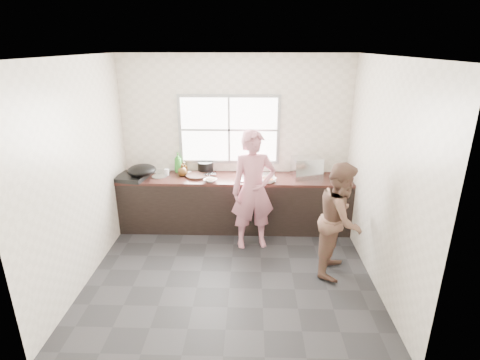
{
  "coord_description": "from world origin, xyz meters",
  "views": [
    {
      "loc": [
        0.25,
        -4.21,
        2.83
      ],
      "look_at": [
        0.1,
        0.65,
        1.05
      ],
      "focal_mm": 28.0,
      "sensor_mm": 36.0,
      "label": 1
    }
  ],
  "objects_px": {
    "person_side": "(340,219)",
    "black_pot": "(205,167)",
    "bowl_held": "(267,179)",
    "glass_jar": "(167,172)",
    "bottle_green": "(178,162)",
    "bottle_brown_tall": "(184,168)",
    "wok": "(142,170)",
    "pot_lid_right": "(162,171)",
    "plate_food": "(187,173)",
    "bowl_crabs": "(269,181)",
    "cutting_board": "(197,176)",
    "pot_lid_left": "(160,176)",
    "woman": "(253,194)",
    "bottle_brown_short": "(182,170)",
    "bowl_mince": "(210,180)",
    "burner": "(132,177)",
    "dish_rack": "(307,167)"
  },
  "relations": [
    {
      "from": "cutting_board",
      "to": "glass_jar",
      "type": "distance_m",
      "value": 0.5
    },
    {
      "from": "bottle_brown_tall",
      "to": "glass_jar",
      "type": "bearing_deg",
      "value": -161.51
    },
    {
      "from": "plate_food",
      "to": "pot_lid_left",
      "type": "distance_m",
      "value": 0.43
    },
    {
      "from": "woman",
      "to": "wok",
      "type": "bearing_deg",
      "value": 153.81
    },
    {
      "from": "glass_jar",
      "to": "dish_rack",
      "type": "xyz_separation_m",
      "value": [
        2.2,
        -0.03,
        0.11
      ]
    },
    {
      "from": "bottle_green",
      "to": "pot_lid_right",
      "type": "height_order",
      "value": "bottle_green"
    },
    {
      "from": "wok",
      "to": "pot_lid_right",
      "type": "distance_m",
      "value": 0.43
    },
    {
      "from": "bottle_green",
      "to": "burner",
      "type": "xyz_separation_m",
      "value": [
        -0.66,
        -0.36,
        -0.13
      ]
    },
    {
      "from": "bowl_held",
      "to": "person_side",
      "type": "bearing_deg",
      "value": -49.01
    },
    {
      "from": "dish_rack",
      "to": "black_pot",
      "type": "bearing_deg",
      "value": 162.21
    },
    {
      "from": "bowl_crabs",
      "to": "pot_lid_right",
      "type": "bearing_deg",
      "value": 165.7
    },
    {
      "from": "plate_food",
      "to": "bottle_brown_short",
      "type": "relative_size",
      "value": 1.15
    },
    {
      "from": "cutting_board",
      "to": "bottle_brown_short",
      "type": "xyz_separation_m",
      "value": [
        -0.24,
        0.04,
        0.07
      ]
    },
    {
      "from": "woman",
      "to": "dish_rack",
      "type": "bearing_deg",
      "value": 24.97
    },
    {
      "from": "bowl_held",
      "to": "plate_food",
      "type": "bearing_deg",
      "value": 166.14
    },
    {
      "from": "black_pot",
      "to": "bottle_brown_tall",
      "type": "relative_size",
      "value": 1.37
    },
    {
      "from": "woman",
      "to": "burner",
      "type": "xyz_separation_m",
      "value": [
        -1.87,
        0.44,
        0.08
      ]
    },
    {
      "from": "black_pot",
      "to": "bottle_brown_tall",
      "type": "height_order",
      "value": "bottle_brown_tall"
    },
    {
      "from": "person_side",
      "to": "bowl_held",
      "type": "distance_m",
      "value": 1.37
    },
    {
      "from": "person_side",
      "to": "bottle_brown_tall",
      "type": "height_order",
      "value": "person_side"
    },
    {
      "from": "glass_jar",
      "to": "bottle_brown_tall",
      "type": "bearing_deg",
      "value": 18.49
    },
    {
      "from": "person_side",
      "to": "plate_food",
      "type": "bearing_deg",
      "value": 79.39
    },
    {
      "from": "glass_jar",
      "to": "wok",
      "type": "bearing_deg",
      "value": -152.38
    },
    {
      "from": "woman",
      "to": "bowl_held",
      "type": "distance_m",
      "value": 0.45
    },
    {
      "from": "bottle_brown_tall",
      "to": "burner",
      "type": "relative_size",
      "value": 0.42
    },
    {
      "from": "black_pot",
      "to": "plate_food",
      "type": "bearing_deg",
      "value": -162.06
    },
    {
      "from": "bottle_brown_short",
      "to": "wok",
      "type": "distance_m",
      "value": 0.62
    },
    {
      "from": "bowl_mince",
      "to": "bowl_crabs",
      "type": "height_order",
      "value": "bowl_crabs"
    },
    {
      "from": "bowl_crabs",
      "to": "black_pot",
      "type": "bearing_deg",
      "value": 156.38
    },
    {
      "from": "bottle_brown_tall",
      "to": "bottle_brown_short",
      "type": "xyz_separation_m",
      "value": [
        -0.01,
        -0.11,
        0.0
      ]
    },
    {
      "from": "person_side",
      "to": "bottle_green",
      "type": "distance_m",
      "value": 2.74
    },
    {
      "from": "cutting_board",
      "to": "bowl_crabs",
      "type": "bearing_deg",
      "value": -10.94
    },
    {
      "from": "bowl_held",
      "to": "glass_jar",
      "type": "relative_size",
      "value": 2.08
    },
    {
      "from": "bowl_mince",
      "to": "bottle_brown_short",
      "type": "xyz_separation_m",
      "value": [
        -0.47,
        0.25,
        0.07
      ]
    },
    {
      "from": "bottle_brown_tall",
      "to": "pot_lid_left",
      "type": "xyz_separation_m",
      "value": [
        -0.37,
        -0.16,
        -0.08
      ]
    },
    {
      "from": "person_side",
      "to": "black_pot",
      "type": "bearing_deg",
      "value": 73.74
    },
    {
      "from": "bottle_green",
      "to": "person_side",
      "type": "bearing_deg",
      "value": -31.84
    },
    {
      "from": "woman",
      "to": "bottle_green",
      "type": "distance_m",
      "value": 1.47
    },
    {
      "from": "person_side",
      "to": "glass_jar",
      "type": "xyz_separation_m",
      "value": [
        -2.47,
        1.27,
        0.17
      ]
    },
    {
      "from": "person_side",
      "to": "wok",
      "type": "height_order",
      "value": "person_side"
    },
    {
      "from": "bowl_crabs",
      "to": "bottle_green",
      "type": "height_order",
      "value": "bottle_green"
    },
    {
      "from": "woman",
      "to": "person_side",
      "type": "height_order",
      "value": "woman"
    },
    {
      "from": "bowl_held",
      "to": "bottle_brown_tall",
      "type": "xyz_separation_m",
      "value": [
        -1.31,
        0.33,
        0.06
      ]
    },
    {
      "from": "bottle_green",
      "to": "bottle_brown_tall",
      "type": "bearing_deg",
      "value": -33.7
    },
    {
      "from": "cutting_board",
      "to": "bowl_crabs",
      "type": "height_order",
      "value": "bowl_crabs"
    },
    {
      "from": "person_side",
      "to": "bowl_held",
      "type": "relative_size",
      "value": 7.12
    },
    {
      "from": "bottle_green",
      "to": "bottle_brown_tall",
      "type": "height_order",
      "value": "bottle_green"
    },
    {
      "from": "black_pot",
      "to": "plate_food",
      "type": "xyz_separation_m",
      "value": [
        -0.29,
        -0.09,
        -0.08
      ]
    },
    {
      "from": "woman",
      "to": "black_pot",
      "type": "distance_m",
      "value": 1.12
    },
    {
      "from": "person_side",
      "to": "plate_food",
      "type": "xyz_separation_m",
      "value": [
        -2.16,
        1.34,
        0.13
      ]
    }
  ]
}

